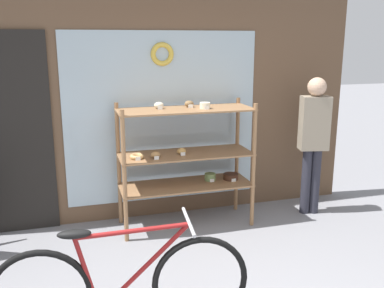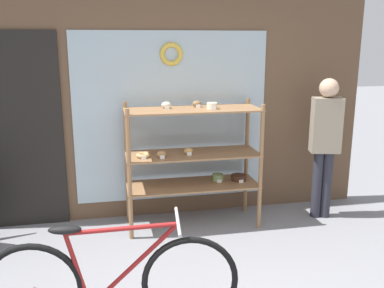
% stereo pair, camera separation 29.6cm
% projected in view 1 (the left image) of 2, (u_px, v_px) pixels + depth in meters
% --- Properties ---
extents(storefront_facade, '(4.97, 0.13, 3.35)m').
position_uv_depth(storefront_facade, '(140.00, 75.00, 4.65)').
color(storefront_facade, brown).
rests_on(storefront_facade, ground_plane).
extents(display_case, '(1.43, 0.52, 1.37)m').
position_uv_depth(display_case, '(187.00, 153.00, 4.59)').
color(display_case, '#8E6642').
rests_on(display_case, ground_plane).
extents(bicycle, '(1.75, 0.46, 0.82)m').
position_uv_depth(bicycle, '(122.00, 286.00, 2.91)').
color(bicycle, black).
rests_on(bicycle, ground_plane).
extents(pedestrian, '(0.35, 0.25, 1.60)m').
position_uv_depth(pedestrian, '(314.00, 136.00, 4.88)').
color(pedestrian, '#282833').
rests_on(pedestrian, ground_plane).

